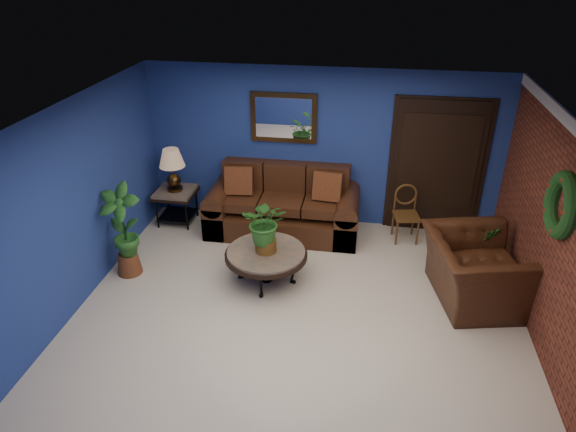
% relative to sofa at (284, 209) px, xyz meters
% --- Properties ---
extents(floor, '(5.50, 5.50, 0.00)m').
position_rel_sofa_xyz_m(floor, '(0.54, -2.09, -0.35)').
color(floor, beige).
rests_on(floor, ground).
extents(wall_back, '(5.50, 0.04, 2.50)m').
position_rel_sofa_xyz_m(wall_back, '(0.54, 0.41, 0.90)').
color(wall_back, navy).
rests_on(wall_back, ground).
extents(wall_left, '(0.04, 5.00, 2.50)m').
position_rel_sofa_xyz_m(wall_left, '(-2.21, -2.09, 0.90)').
color(wall_left, navy).
rests_on(wall_left, ground).
extents(wall_right_brick, '(0.04, 5.00, 2.50)m').
position_rel_sofa_xyz_m(wall_right_brick, '(3.29, -2.09, 0.90)').
color(wall_right_brick, maroon).
rests_on(wall_right_brick, ground).
extents(ceiling, '(5.50, 5.00, 0.02)m').
position_rel_sofa_xyz_m(ceiling, '(0.54, -2.09, 2.15)').
color(ceiling, white).
rests_on(ceiling, wall_back).
extents(wall_mirror, '(1.02, 0.06, 0.77)m').
position_rel_sofa_xyz_m(wall_mirror, '(-0.06, 0.37, 1.37)').
color(wall_mirror, '#432A12').
rests_on(wall_mirror, wall_back).
extents(closet_door, '(1.44, 0.06, 2.18)m').
position_rel_sofa_xyz_m(closet_door, '(2.29, 0.38, 0.70)').
color(closet_door, black).
rests_on(closet_door, wall_back).
extents(wreath, '(0.16, 0.72, 0.72)m').
position_rel_sofa_xyz_m(wreath, '(3.23, -2.04, 1.35)').
color(wreath, black).
rests_on(wreath, wall_right_brick).
extents(sofa, '(2.35, 1.01, 1.06)m').
position_rel_sofa_xyz_m(sofa, '(0.00, 0.00, 0.00)').
color(sofa, '#411F12').
rests_on(sofa, ground).
extents(coffee_table, '(1.10, 1.10, 0.47)m').
position_rel_sofa_xyz_m(coffee_table, '(0.01, -1.46, 0.07)').
color(coffee_table, '#534F49').
rests_on(coffee_table, ground).
extents(end_table, '(0.63, 0.63, 0.57)m').
position_rel_sofa_xyz_m(end_table, '(-1.76, -0.04, 0.09)').
color(end_table, '#534F49').
rests_on(end_table, ground).
extents(table_lamp, '(0.40, 0.40, 0.67)m').
position_rel_sofa_xyz_m(table_lamp, '(-1.76, -0.04, 0.66)').
color(table_lamp, '#432A12').
rests_on(table_lamp, end_table).
extents(side_chair, '(0.43, 0.43, 0.87)m').
position_rel_sofa_xyz_m(side_chair, '(1.88, 0.02, 0.14)').
color(side_chair, brown).
rests_on(side_chair, ground).
extents(armchair, '(1.38, 1.51, 0.84)m').
position_rel_sofa_xyz_m(armchair, '(2.69, -1.41, 0.08)').
color(armchair, '#411F12').
rests_on(armchair, ground).
extents(coffee_plant, '(0.60, 0.53, 0.75)m').
position_rel_sofa_xyz_m(coffee_plant, '(0.01, -1.46, 0.54)').
color(coffee_plant, brown).
rests_on(coffee_plant, coffee_table).
extents(floor_plant, '(0.36, 0.29, 0.80)m').
position_rel_sofa_xyz_m(floor_plant, '(2.89, -0.87, 0.07)').
color(floor_plant, brown).
rests_on(floor_plant, ground).
extents(tall_plant, '(0.59, 0.42, 1.33)m').
position_rel_sofa_xyz_m(tall_plant, '(-1.91, -1.57, 0.36)').
color(tall_plant, brown).
rests_on(tall_plant, ground).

